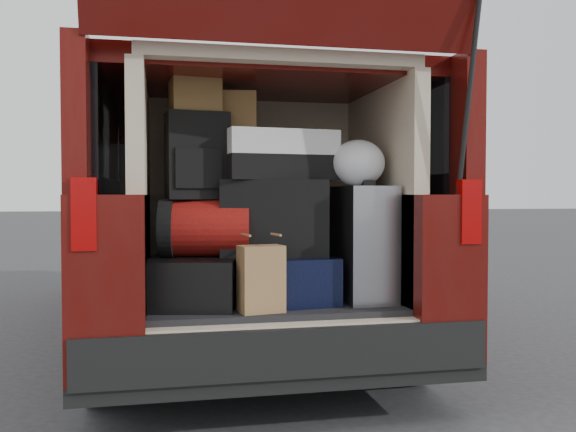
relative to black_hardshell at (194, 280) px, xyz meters
name	(u,v)px	position (x,y,z in m)	size (l,w,h in m)	color
ground	(276,415)	(0.39, -0.14, -0.67)	(80.00, 80.00, 0.00)	#313133
minivan	(233,219)	(0.39, 1.71, 0.24)	(1.90, 5.35, 2.77)	black
load_floor	(266,347)	(0.39, 0.13, -0.39)	(1.24, 1.05, 0.55)	black
black_hardshell	(194,280)	(0.00, 0.00, 0.00)	(0.44, 0.60, 0.24)	black
navy_hardshell	(283,278)	(0.45, -0.01, 0.00)	(0.44, 0.54, 0.24)	black
silver_roller	(364,244)	(0.86, -0.09, 0.18)	(0.25, 0.40, 0.59)	silver
kraft_bag	(261,279)	(0.29, -0.29, 0.04)	(0.20, 0.13, 0.31)	#A27D49
red_duffel	(205,228)	(0.05, -0.01, 0.26)	(0.44, 0.29, 0.29)	#9C1B0E
black_soft_case	(274,218)	(0.41, 0.00, 0.31)	(0.54, 0.32, 0.39)	black
backpack	(197,156)	(0.02, 0.03, 0.63)	(0.31, 0.19, 0.44)	black
twotone_duffel	(279,156)	(0.44, 0.02, 0.63)	(0.57, 0.29, 0.25)	white
grocery_sack_lower	(195,91)	(0.01, 0.05, 0.95)	(0.24, 0.20, 0.22)	brown
grocery_sack_upper	(237,112)	(0.23, 0.10, 0.86)	(0.20, 0.17, 0.20)	brown
plastic_bag_right	(358,163)	(0.83, -0.09, 0.59)	(0.28, 0.26, 0.24)	white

